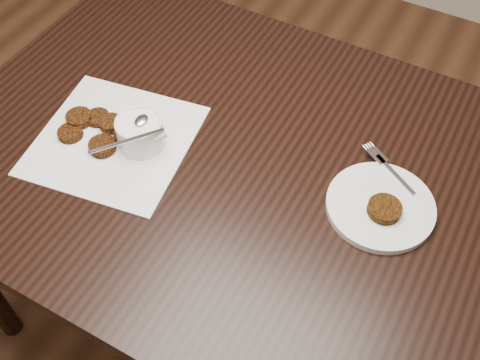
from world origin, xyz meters
name	(u,v)px	position (x,y,z in m)	size (l,w,h in m)	color
floor	(217,344)	(0.00, 0.00, 0.00)	(4.00, 4.00, 0.00)	brown
table	(265,259)	(0.08, 0.14, 0.38)	(1.50, 0.97, 0.75)	black
napkin	(114,140)	(-0.27, 0.05, 0.75)	(0.33, 0.33, 0.00)	white
sauce_ramekin	(138,122)	(-0.21, 0.07, 0.82)	(0.14, 0.14, 0.14)	white
patty_cluster	(100,126)	(-0.32, 0.06, 0.76)	(0.21, 0.21, 0.02)	#552A0B
plate_with_patty	(381,204)	(0.32, 0.16, 0.77)	(0.22, 0.22, 0.03)	silver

